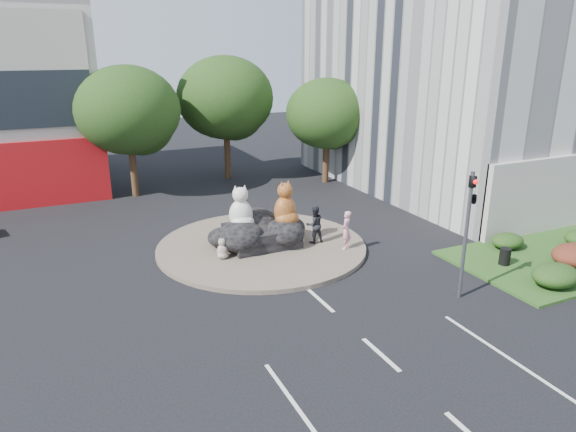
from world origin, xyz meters
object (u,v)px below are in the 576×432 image
kitten_white (300,235)px  cat_white (241,207)px  litter_bin (505,256)px  pedestrian_pink (346,230)px  pedestrian_dark (314,224)px  cat_tabby (285,203)px  kitten_calico (222,248)px

kitten_white → cat_white: bearing=146.0°
cat_white → litter_bin: 12.01m
kitten_white → pedestrian_pink: size_ratio=0.41×
pedestrian_dark → cat_tabby: bearing=-22.2°
kitten_calico → kitten_white: size_ratio=1.30×
pedestrian_pink → litter_bin: size_ratio=2.45×
cat_white → cat_tabby: bearing=6.1°
pedestrian_dark → litter_bin: (6.45, -5.73, -0.62)m
kitten_calico → kitten_white: 4.01m
kitten_white → cat_tabby: bearing=134.2°
cat_tabby → pedestrian_pink: size_ratio=1.20×
cat_white → litter_bin: cat_white is taller
litter_bin → cat_tabby: bearing=140.9°
cat_white → litter_bin: (9.84, -6.67, -1.67)m
cat_tabby → kitten_calico: bearing=170.1°
cat_white → pedestrian_pink: bearing=-10.8°
cat_white → cat_tabby: (2.10, -0.38, 0.04)m
kitten_white → pedestrian_dark: bearing=-40.4°
kitten_calico → pedestrian_pink: 5.80m
cat_white → kitten_calico: size_ratio=2.15×
kitten_calico → pedestrian_dark: pedestrian_dark is taller
cat_tabby → pedestrian_pink: 3.14m
cat_white → kitten_calico: cat_white is taller
cat_tabby → kitten_white: (0.63, -0.31, -1.62)m
kitten_calico → pedestrian_pink: pedestrian_pink is taller
kitten_calico → kitten_white: (4.00, 0.27, -0.11)m
pedestrian_dark → pedestrian_pink: bearing=127.8°
cat_tabby → litter_bin: 10.12m
litter_bin → kitten_white: bearing=139.9°
cat_tabby → cat_white: bearing=149.9°
pedestrian_pink → litter_bin: 7.06m
kitten_white → litter_bin: kitten_white is taller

